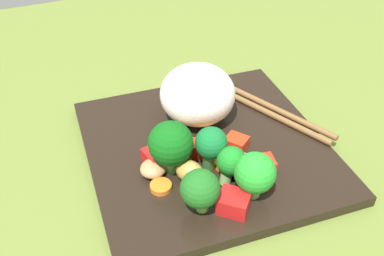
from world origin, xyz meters
The scene contains 21 objects.
ground_plane centered at (0.00, 0.00, -1.00)cm, with size 110.00×110.00×2.00cm, color olive.
square_plate centered at (0.00, 0.00, 0.68)cm, with size 28.35×28.35×1.36cm, color black.
rice_mound centered at (5.55, -1.09, 5.09)cm, with size 9.80×9.60×7.45cm, color white.
broccoli_floret_0 centered at (-3.94, 1.30, 4.91)cm, with size 3.66×3.66×5.72cm.
broccoli_floret_1 centered at (-6.52, 0.41, 4.02)cm, with size 3.30×3.30×4.54cm.
broccoli_floret_2 centered at (-2.63, 5.54, 5.28)cm, with size 5.06×5.06×6.63cm.
broccoli_floret_3 centered at (-9.40, 4.92, 4.45)cm, with size 4.09×4.09×5.37cm.
broccoli_floret_4 centered at (-9.54, -1.18, 4.47)cm, with size 4.44×4.44×5.69cm.
carrot_slice_0 centered at (0.14, -0.15, 1.73)cm, with size 2.96×2.96×0.74cm, color orange.
carrot_slice_1 centered at (-4.89, 7.62, 1.67)cm, with size 2.38×2.38×0.62cm, color orange.
carrot_slice_2 centered at (-4.16, -0.53, 1.68)cm, with size 2.75×2.75×0.65cm, color orange.
pepper_chunk_0 centered at (-1.44, 1.50, 2.30)cm, with size 2.00×1.94×1.88cm, color red.
pepper_chunk_1 centered at (-7.06, -3.38, 2.50)cm, with size 3.10×2.25×2.28cm, color red.
pepper_chunk_2 centered at (-0.71, 6.37, 2.24)cm, with size 3.20×2.95×1.76cm, color red.
pepper_chunk_3 centered at (-10.57, 1.60, 2.35)cm, with size 3.12×2.82×1.99cm, color red.
pepper_chunk_4 centered at (-1.65, -3.20, 2.04)cm, with size 2.55×2.20×1.35cm, color red.
chicken_piece_0 centered at (-6.16, -1.53, 2.69)cm, with size 3.96×3.25×2.66cm, color tan.
chicken_piece_1 centered at (0.88, 3.51, 2.71)cm, with size 3.54×2.86×2.71cm, color tan.
chicken_piece_2 centered at (-2.39, 7.62, 2.23)cm, with size 3.14×2.89×1.73cm, color tan.
chicken_piece_3 centered at (-4.85, 4.20, 2.64)cm, with size 3.22×2.46×2.57cm, color #B39142.
chopstick_pair centered at (5.01, -9.53, 1.76)cm, with size 22.33×11.98×0.80cm.
Camera 1 is at (-38.73, 17.82, 37.43)cm, focal length 42.73 mm.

